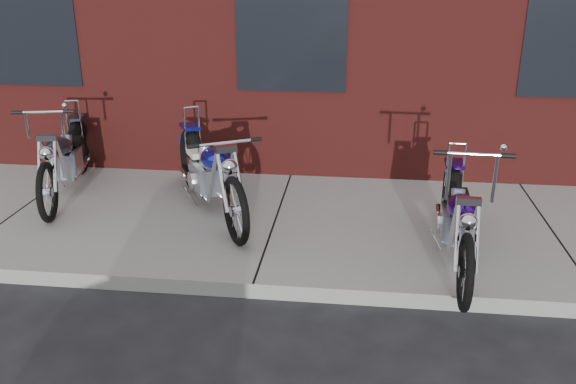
# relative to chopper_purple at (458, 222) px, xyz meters

# --- Properties ---
(ground) EXTENTS (120.00, 120.00, 0.00)m
(ground) POSITION_rel_chopper_purple_xyz_m (-1.85, -0.68, -0.56)
(ground) COLOR #2A2A2F
(ground) RESTS_ON ground
(sidewalk) EXTENTS (22.00, 3.00, 0.15)m
(sidewalk) POSITION_rel_chopper_purple_xyz_m (-1.85, 0.82, -0.49)
(sidewalk) COLOR gray
(sidewalk) RESTS_ON ground
(chopper_purple) EXTENTS (0.56, 2.28, 1.28)m
(chopper_purple) POSITION_rel_chopper_purple_xyz_m (0.00, 0.00, 0.00)
(chopper_purple) COLOR black
(chopper_purple) RESTS_ON sidewalk
(chopper_blue) EXTENTS (1.33, 2.21, 1.08)m
(chopper_blue) POSITION_rel_chopper_purple_xyz_m (-2.62, 0.95, 0.04)
(chopper_blue) COLOR black
(chopper_blue) RESTS_ON sidewalk
(chopper_third) EXTENTS (0.75, 2.32, 1.19)m
(chopper_third) POSITION_rel_chopper_purple_xyz_m (-4.52, 1.33, 0.01)
(chopper_third) COLOR black
(chopper_third) RESTS_ON sidewalk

